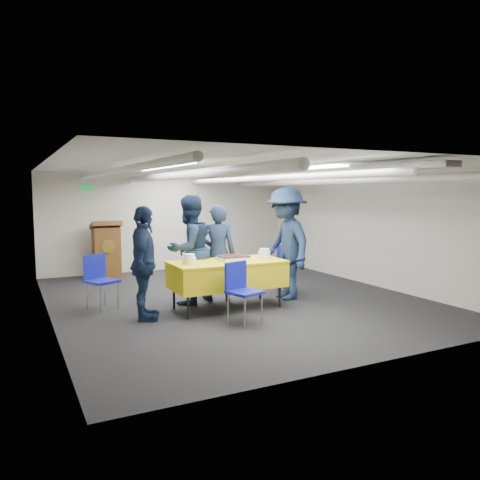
# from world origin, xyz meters

# --- Properties ---
(ground) EXTENTS (7.00, 7.00, 0.00)m
(ground) POSITION_xyz_m (0.00, 0.00, 0.00)
(ground) COLOR black
(ground) RESTS_ON ground
(room_shell) EXTENTS (6.00, 7.00, 2.30)m
(room_shell) POSITION_xyz_m (0.09, 0.41, 1.81)
(room_shell) COLOR beige
(room_shell) RESTS_ON ground
(serving_table) EXTENTS (1.81, 0.90, 0.77)m
(serving_table) POSITION_xyz_m (-0.39, -0.58, 0.56)
(serving_table) COLOR black
(serving_table) RESTS_ON ground
(sheet_cake) EXTENTS (0.48, 0.37, 0.09)m
(sheet_cake) POSITION_xyz_m (-0.27, -0.57, 0.81)
(sheet_cake) COLOR white
(sheet_cake) RESTS_ON serving_table
(plate_stack_left) EXTENTS (0.21, 0.21, 0.16)m
(plate_stack_left) POSITION_xyz_m (-1.05, -0.63, 0.84)
(plate_stack_left) COLOR white
(plate_stack_left) RESTS_ON serving_table
(plate_stack_right) EXTENTS (0.20, 0.20, 0.17)m
(plate_stack_right) POSITION_xyz_m (0.26, -0.63, 0.85)
(plate_stack_right) COLOR white
(plate_stack_right) RESTS_ON serving_table
(podium) EXTENTS (0.62, 0.53, 1.25)m
(podium) POSITION_xyz_m (-1.60, 3.05, 0.61)
(podium) COLOR brown
(podium) RESTS_ON ground
(chair_near) EXTENTS (0.53, 0.53, 0.87)m
(chair_near) POSITION_xyz_m (-0.55, -1.39, 0.53)
(chair_near) COLOR gray
(chair_near) RESTS_ON ground
(chair_right) EXTENTS (0.51, 0.51, 0.87)m
(chair_right) POSITION_xyz_m (0.97, 0.00, 0.53)
(chair_right) COLOR gray
(chair_right) RESTS_ON ground
(chair_left) EXTENTS (0.56, 0.56, 0.87)m
(chair_left) POSITION_xyz_m (-2.23, 0.34, 0.53)
(chair_left) COLOR gray
(chair_left) RESTS_ON ground
(sailor_a) EXTENTS (0.71, 0.59, 1.65)m
(sailor_a) POSITION_xyz_m (-0.32, -0.05, 0.83)
(sailor_a) COLOR #0E1932
(sailor_a) RESTS_ON ground
(sailor_b) EXTENTS (1.08, 0.98, 1.82)m
(sailor_b) POSITION_xyz_m (-0.81, 0.02, 0.91)
(sailor_b) COLOR #0E1932
(sailor_b) RESTS_ON ground
(sailor_c) EXTENTS (0.71, 1.06, 1.67)m
(sailor_c) POSITION_xyz_m (-1.76, -0.64, 0.84)
(sailor_c) COLOR #0E1932
(sailor_c) RESTS_ON ground
(sailor_d) EXTENTS (0.79, 1.29, 1.94)m
(sailor_d) POSITION_xyz_m (0.81, -0.42, 0.97)
(sailor_d) COLOR #0E1932
(sailor_d) RESTS_ON ground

